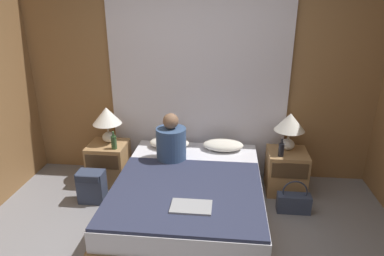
{
  "coord_description": "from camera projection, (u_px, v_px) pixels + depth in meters",
  "views": [
    {
      "loc": [
        0.35,
        -2.37,
        2.21
      ],
      "look_at": [
        0.0,
        0.99,
        0.92
      ],
      "focal_mm": 32.0,
      "sensor_mm": 36.0,
      "label": 1
    }
  ],
  "objects": [
    {
      "name": "wall_back",
      "position": [
        199.0,
        80.0,
        4.23
      ],
      "size": [
        4.42,
        0.06,
        2.5
      ],
      "color": "olive",
      "rests_on": "ground_plane"
    },
    {
      "name": "curtain_panel",
      "position": [
        198.0,
        87.0,
        4.19
      ],
      "size": [
        2.39,
        0.02,
        2.38
      ],
      "color": "silver",
      "rests_on": "ground_plane"
    },
    {
      "name": "bed",
      "position": [
        189.0,
        199.0,
        3.59
      ],
      "size": [
        1.51,
        1.92,
        0.47
      ],
      "color": "olive",
      "rests_on": "ground_plane"
    },
    {
      "name": "nightstand_left",
      "position": [
        109.0,
        163.0,
        4.31
      ],
      "size": [
        0.46,
        0.45,
        0.51
      ],
      "color": "#A87F51",
      "rests_on": "ground_plane"
    },
    {
      "name": "nightstand_right",
      "position": [
        286.0,
        171.0,
        4.1
      ],
      "size": [
        0.46,
        0.45,
        0.51
      ],
      "color": "#A87F51",
      "rests_on": "ground_plane"
    },
    {
      "name": "lamp_left",
      "position": [
        107.0,
        118.0,
        4.18
      ],
      "size": [
        0.35,
        0.35,
        0.45
      ],
      "color": "silver",
      "rests_on": "nightstand_left"
    },
    {
      "name": "lamp_right",
      "position": [
        290.0,
        125.0,
        3.97
      ],
      "size": [
        0.35,
        0.35,
        0.45
      ],
      "color": "silver",
      "rests_on": "nightstand_right"
    },
    {
      "name": "pillow_left",
      "position": [
        169.0,
        143.0,
        4.23
      ],
      "size": [
        0.49,
        0.31,
        0.12
      ],
      "color": "silver",
      "rests_on": "bed"
    },
    {
      "name": "pillow_right",
      "position": [
        223.0,
        145.0,
        4.17
      ],
      "size": [
        0.49,
        0.31,
        0.12
      ],
      "color": "silver",
      "rests_on": "bed"
    },
    {
      "name": "blanket_on_bed",
      "position": [
        186.0,
        192.0,
        3.25
      ],
      "size": [
        1.45,
        1.31,
        0.03
      ],
      "color": "#2D334C",
      "rests_on": "bed"
    },
    {
      "name": "person_left_in_bed",
      "position": [
        171.0,
        142.0,
        3.84
      ],
      "size": [
        0.34,
        0.34,
        0.56
      ],
      "color": "#38517A",
      "rests_on": "bed"
    },
    {
      "name": "beer_bottle_on_left_stand",
      "position": [
        114.0,
        142.0,
        4.07
      ],
      "size": [
        0.07,
        0.07,
        0.22
      ],
      "color": "#2D4C28",
      "rests_on": "nightstand_left"
    },
    {
      "name": "beer_bottle_on_right_stand",
      "position": [
        281.0,
        149.0,
        3.88
      ],
      "size": [
        0.06,
        0.06,
        0.21
      ],
      "color": "black",
      "rests_on": "nightstand_right"
    },
    {
      "name": "laptop_on_bed",
      "position": [
        191.0,
        207.0,
        2.98
      ],
      "size": [
        0.36,
        0.22,
        0.02
      ],
      "color": "#9EA0A5",
      "rests_on": "blanket_on_bed"
    },
    {
      "name": "backpack_on_floor",
      "position": [
        92.0,
        185.0,
        3.89
      ],
      "size": [
        0.3,
        0.21,
        0.38
      ],
      "color": "#333D56",
      "rests_on": "ground_plane"
    },
    {
      "name": "handbag_on_floor",
      "position": [
        294.0,
        202.0,
        3.73
      ],
      "size": [
        0.36,
        0.14,
        0.38
      ],
      "color": "#333D56",
      "rests_on": "ground_plane"
    }
  ]
}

